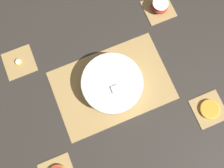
{
  "coord_description": "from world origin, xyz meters",
  "views": [
    {
      "loc": [
        -0.07,
        -0.18,
        0.98
      ],
      "look_at": [
        0.0,
        0.0,
        0.03
      ],
      "focal_mm": 35.0,
      "sensor_mm": 36.0,
      "label": 1
    }
  ],
  "objects_px": {
    "fruit_salad_bowl": "(112,84)",
    "banana_coin_single": "(19,62)",
    "apple_half": "(160,6)",
    "orange_slice_whole": "(210,109)"
  },
  "relations": [
    {
      "from": "apple_half",
      "to": "banana_coin_single",
      "type": "relative_size",
      "value": 2.67
    },
    {
      "from": "orange_slice_whole",
      "to": "banana_coin_single",
      "type": "bearing_deg",
      "value": 143.33
    },
    {
      "from": "fruit_salad_bowl",
      "to": "apple_half",
      "type": "bearing_deg",
      "value": 36.74
    },
    {
      "from": "apple_half",
      "to": "orange_slice_whole",
      "type": "bearing_deg",
      "value": -90.0
    },
    {
      "from": "apple_half",
      "to": "banana_coin_single",
      "type": "distance_m",
      "value": 0.71
    },
    {
      "from": "orange_slice_whole",
      "to": "banana_coin_single",
      "type": "height_order",
      "value": "orange_slice_whole"
    },
    {
      "from": "fruit_salad_bowl",
      "to": "banana_coin_single",
      "type": "distance_m",
      "value": 0.45
    },
    {
      "from": "fruit_salad_bowl",
      "to": "apple_half",
      "type": "xyz_separation_m",
      "value": [
        0.36,
        0.27,
        -0.01
      ]
    },
    {
      "from": "apple_half",
      "to": "banana_coin_single",
      "type": "bearing_deg",
      "value": 180.0
    },
    {
      "from": "fruit_salad_bowl",
      "to": "apple_half",
      "type": "relative_size",
      "value": 3.29
    }
  ]
}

